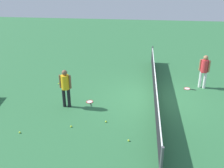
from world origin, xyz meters
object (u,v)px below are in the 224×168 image
at_px(tennis_ball_by_net, 129,141).
at_px(tennis_ball_midcourt, 106,122).
at_px(tennis_ball_near_player, 71,126).
at_px(tennis_ball_baseline, 20,132).
at_px(player_near_side, 65,85).
at_px(player_far_side, 204,69).
at_px(tennis_ball_stray_left, 59,84).
at_px(tennis_racket_near_player, 90,102).
at_px(tennis_racket_far_player, 188,89).

xyz_separation_m(tennis_ball_by_net, tennis_ball_midcourt, (-1.11, -0.95, 0.00)).
bearing_deg(tennis_ball_near_player, tennis_ball_baseline, -71.43).
relative_size(player_near_side, tennis_ball_baseline, 25.76).
height_order(player_far_side, tennis_ball_near_player, player_far_side).
bearing_deg(tennis_ball_stray_left, tennis_ball_by_net, 41.14).
distance_m(tennis_racket_near_player, tennis_ball_near_player, 2.08).
bearing_deg(tennis_ball_midcourt, tennis_ball_stray_left, -138.66).
bearing_deg(tennis_ball_by_net, tennis_ball_stray_left, -138.86).
distance_m(tennis_ball_by_net, tennis_ball_baseline, 3.98).
relative_size(player_near_side, tennis_racket_far_player, 2.80).
xyz_separation_m(player_near_side, player_far_side, (-2.68, 6.21, 0.00)).
relative_size(player_far_side, tennis_ball_stray_left, 25.76).
bearing_deg(tennis_racket_near_player, tennis_ball_midcourt, 31.24).
distance_m(tennis_racket_near_player, tennis_ball_by_net, 3.29).
height_order(tennis_ball_by_net, tennis_ball_baseline, same).
height_order(player_far_side, tennis_ball_stray_left, player_far_side).
distance_m(player_near_side, player_far_side, 6.76).
distance_m(tennis_racket_far_player, tennis_ball_baseline, 8.11).
bearing_deg(tennis_ball_midcourt, tennis_ball_near_player, -68.89).
relative_size(player_far_side, tennis_ball_by_net, 25.76).
bearing_deg(tennis_ball_by_net, tennis_ball_near_player, -105.72).
xyz_separation_m(tennis_ball_near_player, tennis_ball_by_net, (0.62, 2.22, 0.00)).
xyz_separation_m(player_near_side, tennis_ball_midcourt, (1.07, 1.86, -0.98)).
bearing_deg(tennis_ball_baseline, tennis_ball_midcourt, 109.64).
relative_size(tennis_ball_baseline, tennis_ball_stray_left, 1.00).
distance_m(player_far_side, tennis_ball_stray_left, 7.37).
height_order(player_near_side, tennis_racket_far_player, player_near_side).
height_order(tennis_ball_midcourt, tennis_ball_baseline, same).
height_order(tennis_racket_far_player, tennis_ball_by_net, tennis_ball_by_net).
relative_size(tennis_ball_midcourt, tennis_ball_baseline, 1.00).
bearing_deg(player_far_side, tennis_ball_by_net, -34.93).
bearing_deg(tennis_ball_stray_left, tennis_ball_midcourt, 41.34).
bearing_deg(tennis_ball_near_player, tennis_ball_stray_left, -156.41).
bearing_deg(tennis_ball_midcourt, player_near_side, -120.00).
bearing_deg(player_far_side, tennis_ball_baseline, -56.77).
xyz_separation_m(player_near_side, tennis_racket_far_player, (-2.45, 5.50, -1.00)).
bearing_deg(tennis_ball_baseline, tennis_ball_stray_left, 178.79).
relative_size(player_near_side, player_far_side, 1.00).
bearing_deg(tennis_ball_near_player, player_far_side, 127.07).
distance_m(tennis_ball_near_player, tennis_ball_baseline, 1.86).
distance_m(tennis_racket_far_player, tennis_ball_stray_left, 6.59).
distance_m(player_near_side, tennis_ball_baseline, 2.64).
distance_m(player_near_side, tennis_ball_midcourt, 2.36).
xyz_separation_m(player_near_side, tennis_ball_baseline, (2.15, -1.17, -0.98)).
bearing_deg(tennis_ball_baseline, tennis_ball_by_net, 89.55).
height_order(player_near_side, tennis_racket_near_player, player_near_side).
relative_size(tennis_racket_far_player, tennis_ball_midcourt, 9.19).
xyz_separation_m(player_near_side, tennis_ball_stray_left, (-2.27, -1.08, -0.98)).
bearing_deg(tennis_racket_far_player, tennis_ball_midcourt, -46.01).
bearing_deg(tennis_ball_near_player, player_near_side, -159.24).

